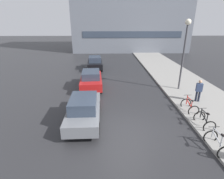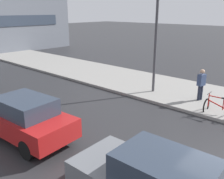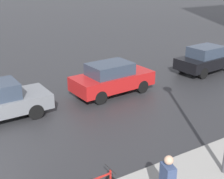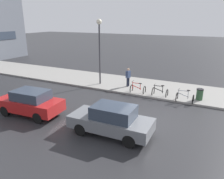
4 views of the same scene
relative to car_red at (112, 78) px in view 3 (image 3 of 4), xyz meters
The scene contains 2 objects.
car_red is the anchor object (origin of this frame).
car_black 6.63m from the car_red, 91.09° to the left, with size 1.99×4.00×1.56m.
Camera 3 is at (9.81, -0.91, 5.63)m, focal length 50.00 mm.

